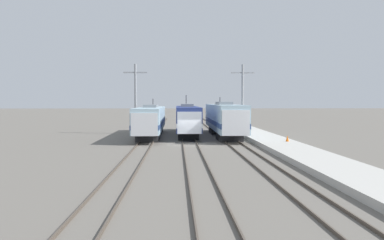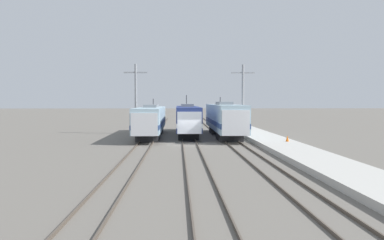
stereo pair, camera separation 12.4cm
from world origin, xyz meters
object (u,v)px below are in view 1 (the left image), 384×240
object	(u,v)px
catenary_tower_right	(243,97)
locomotive_far_right	(224,119)
traffic_cone	(287,138)
locomotive_far_left	(151,120)
locomotive_center	(187,119)
catenary_tower_left	(136,97)

from	to	relation	value
catenary_tower_right	locomotive_far_right	bearing A→B (deg)	-124.21
locomotive_far_right	traffic_cone	xyz separation A→B (m)	(5.03, -9.75, -1.50)
locomotive_far_left	locomotive_far_right	size ratio (longest dim) A/B	1.01
locomotive_center	locomotive_far_right	bearing A→B (deg)	-27.90
catenary_tower_left	catenary_tower_right	bearing A→B (deg)	0.00
locomotive_far_left	locomotive_far_right	distance (m)	9.13
locomotive_center	locomotive_far_right	world-z (taller)	locomotive_center
locomotive_center	catenary_tower_left	world-z (taller)	catenary_tower_left
locomotive_far_left	traffic_cone	bearing A→B (deg)	-34.78
locomotive_far_left	locomotive_center	xyz separation A→B (m)	(4.57, 2.34, 0.03)
locomotive_far_left	locomotive_center	size ratio (longest dim) A/B	1.02
locomotive_far_left	catenary_tower_right	size ratio (longest dim) A/B	2.06
traffic_cone	locomotive_center	bearing A→B (deg)	128.24
catenary_tower_left	locomotive_far_right	bearing A→B (deg)	-21.50
locomotive_far_left	catenary_tower_right	xyz separation A→B (m)	(12.20, 4.43, 2.90)
catenary_tower_right	traffic_cone	size ratio (longest dim) A/B	15.75
catenary_tower_right	traffic_cone	world-z (taller)	catenary_tower_right
traffic_cone	locomotive_far_right	bearing A→B (deg)	117.26
locomotive_center	catenary_tower_left	distance (m)	7.74
locomotive_center	locomotive_far_right	xyz separation A→B (m)	(4.57, -2.42, 0.13)
catenary_tower_left	traffic_cone	xyz separation A→B (m)	(16.47, -14.26, -4.23)
locomotive_far_left	catenary_tower_left	size ratio (longest dim) A/B	2.06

